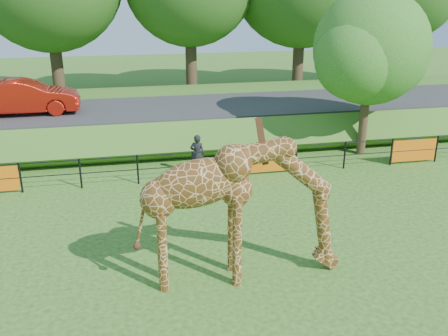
# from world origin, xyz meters

# --- Properties ---
(ground) EXTENTS (90.00, 90.00, 0.00)m
(ground) POSITION_xyz_m (0.00, 0.00, 0.00)
(ground) COLOR #255214
(ground) RESTS_ON ground
(giraffe) EXTENTS (5.03, 1.12, 3.57)m
(giraffe) POSITION_xyz_m (0.19, 1.25, 1.79)
(giraffe) COLOR #563211
(giraffe) RESTS_ON ground
(perimeter_fence) EXTENTS (28.07, 0.10, 1.10)m
(perimeter_fence) POSITION_xyz_m (0.00, 8.00, 0.55)
(perimeter_fence) COLOR black
(perimeter_fence) RESTS_ON ground
(embankment) EXTENTS (40.00, 9.00, 1.30)m
(embankment) POSITION_xyz_m (0.00, 15.50, 0.65)
(embankment) COLOR #255214
(embankment) RESTS_ON ground
(road) EXTENTS (40.00, 5.00, 0.12)m
(road) POSITION_xyz_m (0.00, 14.00, 1.36)
(road) COLOR #2D2D2F
(road) RESTS_ON embankment
(car_red) EXTENTS (4.68, 1.72, 1.53)m
(car_red) POSITION_xyz_m (-6.57, 13.88, 2.18)
(car_red) COLOR #A5170B
(car_red) RESTS_ON road
(visitor) EXTENTS (0.66, 0.56, 1.55)m
(visitor) POSITION_xyz_m (0.28, 8.61, 0.77)
(visitor) COLOR black
(visitor) RESTS_ON ground
(tree_east) EXTENTS (5.40, 4.71, 6.76)m
(tree_east) POSITION_xyz_m (7.60, 9.63, 4.28)
(tree_east) COLOR #342617
(tree_east) RESTS_ON ground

